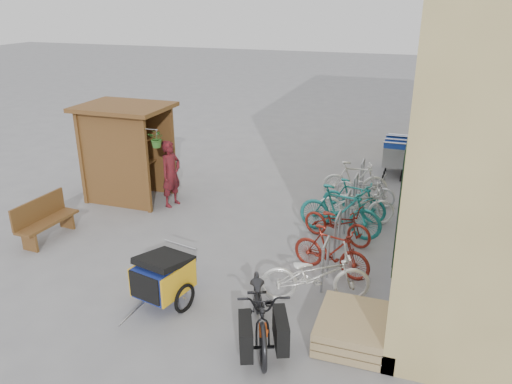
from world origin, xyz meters
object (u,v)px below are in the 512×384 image
(kiosk, at_px, (123,139))
(shopping_carts, at_px, (396,150))
(cargo_bike, at_px, (261,309))
(bike_2, at_px, (337,223))
(person_kiosk, at_px, (171,174))
(child_trailer, at_px, (163,276))
(bike_7, at_px, (355,180))
(bench, at_px, (44,219))
(bike_6, at_px, (365,189))
(pallet_stack, at_px, (352,328))
(bike_1, at_px, (331,251))
(bike_3, at_px, (340,211))
(bike_0, at_px, (315,275))
(bike_5, at_px, (354,200))
(bike_4, at_px, (356,204))

(kiosk, bearing_deg, shopping_carts, 34.30)
(cargo_bike, bearing_deg, bike_2, 59.60)
(kiosk, height_order, person_kiosk, kiosk)
(child_trailer, bearing_deg, bike_7, 80.77)
(kiosk, bearing_deg, bike_2, -7.03)
(bench, relative_size, bike_6, 0.96)
(cargo_bike, bearing_deg, pallet_stack, -5.37)
(bike_1, height_order, bike_7, bike_7)
(child_trailer, height_order, bike_6, child_trailer)
(bike_3, bearing_deg, bike_0, -169.52)
(person_kiosk, height_order, bike_2, person_kiosk)
(pallet_stack, xyz_separation_m, bench, (-6.67, 1.31, 0.25))
(shopping_carts, bearing_deg, bike_2, -99.20)
(bench, bearing_deg, bike_5, 31.57)
(bike_0, relative_size, bike_5, 1.19)
(bike_4, bearing_deg, bike_7, -0.92)
(shopping_carts, distance_m, bike_5, 3.76)
(bike_2, bearing_deg, pallet_stack, -147.00)
(pallet_stack, distance_m, bench, 6.81)
(person_kiosk, height_order, bike_3, person_kiosk)
(bike_2, bearing_deg, bench, 126.71)
(bike_7, bearing_deg, shopping_carts, -27.02)
(kiosk, distance_m, shopping_carts, 7.65)
(bench, bearing_deg, bike_6, 37.83)
(bench, bearing_deg, bike_3, 24.54)
(pallet_stack, bearing_deg, bike_1, 110.08)
(pallet_stack, relative_size, bike_4, 0.69)
(person_kiosk, distance_m, bike_2, 4.25)
(bike_7, bearing_deg, bike_2, 171.46)
(bike_0, relative_size, bike_1, 1.20)
(bench, bearing_deg, child_trailer, -16.60)
(shopping_carts, xyz_separation_m, bike_7, (-0.81, -2.45, -0.18))
(bike_7, bearing_deg, bike_4, -179.65)
(bike_1, relative_size, bike_5, 0.99)
(child_trailer, xyz_separation_m, bike_2, (2.33, 3.22, -0.11))
(pallet_stack, bearing_deg, bike_3, 102.99)
(kiosk, xyz_separation_m, cargo_bike, (4.98, -4.27, -1.02))
(child_trailer, bearing_deg, bike_6, 77.17)
(pallet_stack, bearing_deg, bike_4, 97.76)
(bike_0, height_order, bike_2, bike_0)
(bike_7, bearing_deg, bike_3, 171.35)
(pallet_stack, distance_m, bike_0, 1.18)
(child_trailer, height_order, bike_0, bike_0)
(child_trailer, bearing_deg, bench, 172.21)
(shopping_carts, bearing_deg, bike_1, -96.08)
(pallet_stack, relative_size, bike_1, 0.78)
(person_kiosk, height_order, bike_0, person_kiosk)
(cargo_bike, xyz_separation_m, person_kiosk, (-3.69, 4.22, 0.29))
(person_kiosk, bearing_deg, cargo_bike, -124.40)
(bike_3, bearing_deg, bike_5, -0.09)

